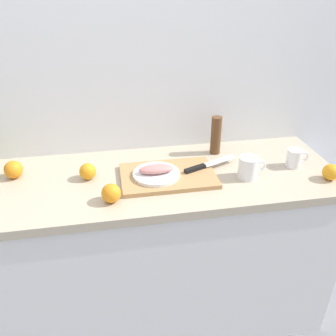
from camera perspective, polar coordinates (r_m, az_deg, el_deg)
The scene contains 14 objects.
ground_plane at distance 2.22m, azimuth -5.67°, elevation -22.18°, with size 12.00×12.00×0.00m, color slate.
back_wall at distance 1.78m, azimuth -8.62°, elevation 13.37°, with size 3.20×0.05×2.50m, color white.
kitchen_counter at distance 1.89m, azimuth -6.35°, elevation -13.56°, with size 2.00×0.60×0.90m.
cutting_board at distance 1.61m, azimuth -0.00°, elevation -1.24°, with size 0.42×0.28×0.02m, color tan.
white_plate at distance 1.59m, azimuth -1.89°, elevation -0.97°, with size 0.21×0.21×0.01m, color white.
fish_fillet at distance 1.58m, azimuth -1.90°, elevation -0.17°, with size 0.16×0.07×0.04m, color tan.
chef_knife at distance 1.66m, azimuth 5.83°, elevation 0.38°, with size 0.28×0.14×0.02m.
coffee_mug_0 at distance 1.63m, azimuth 12.81°, elevation 0.08°, with size 0.13×0.09×0.10m.
coffee_mug_1 at distance 1.79m, azimuth 19.66°, elevation 1.52°, with size 0.11×0.07×0.09m.
orange_0 at distance 1.45m, azimuth -9.10°, elevation -4.02°, with size 0.08×0.08×0.08m, color orange.
orange_1 at distance 1.74m, azimuth 24.64°, elevation -0.61°, with size 0.07×0.07×0.07m, color orange.
orange_2 at distance 1.74m, azimuth -23.53°, elevation -0.23°, with size 0.08×0.08×0.08m, color orange.
orange_3 at distance 1.63m, azimuth -12.75°, elevation -0.54°, with size 0.07×0.07×0.07m, color orange.
pepper_mill at distance 1.81m, azimuth 7.68°, elevation 5.22°, with size 0.05×0.05×0.20m, color brown.
Camera 1 is at (-0.04, -1.39, 1.72)m, focal length 38.02 mm.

